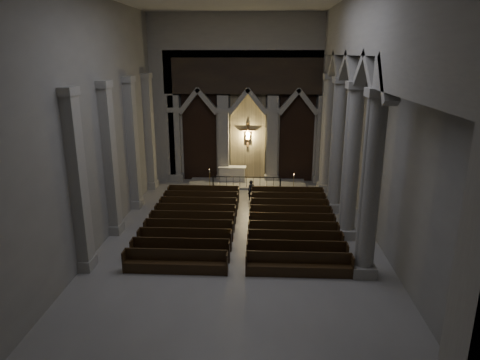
{
  "coord_description": "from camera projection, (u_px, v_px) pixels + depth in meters",
  "views": [
    {
      "loc": [
        0.98,
        -19.47,
        9.32
      ],
      "look_at": [
        -0.14,
        3.0,
        2.61
      ],
      "focal_mm": 32.0,
      "sensor_mm": 36.0,
      "label": 1
    }
  ],
  "objects": [
    {
      "name": "sanctuary_step",
      "position": [
        247.0,
        184.0,
        31.47
      ],
      "size": [
        8.5,
        2.6,
        0.15
      ],
      "primitive_type": "cube",
      "color": "#A4A199",
      "rests_on": "ground"
    },
    {
      "name": "left_pilasters",
      "position": [
        123.0,
        153.0,
        23.9
      ],
      "size": [
        0.6,
        13.0,
        8.03
      ],
      "color": "#A4A199",
      "rests_on": "ground"
    },
    {
      "name": "candle_stand_left",
      "position": [
        210.0,
        184.0,
        30.08
      ],
      "size": [
        0.26,
        0.26,
        1.54
      ],
      "color": "olive",
      "rests_on": "ground"
    },
    {
      "name": "candle_stand_right",
      "position": [
        294.0,
        186.0,
        30.03
      ],
      "size": [
        0.2,
        0.2,
        1.21
      ],
      "color": "olive",
      "rests_on": "ground"
    },
    {
      "name": "right_arcade",
      "position": [
        358.0,
        86.0,
        20.12
      ],
      "size": [
        1.0,
        24.0,
        12.0
      ],
      "color": "#A4A199",
      "rests_on": "ground"
    },
    {
      "name": "altar",
      "position": [
        232.0,
        173.0,
        31.94
      ],
      "size": [
        2.05,
        0.82,
        1.04
      ],
      "color": "silver",
      "rests_on": "sanctuary_step"
    },
    {
      "name": "worshipper",
      "position": [
        251.0,
        190.0,
        28.0
      ],
      "size": [
        0.56,
        0.46,
        1.34
      ],
      "primitive_type": "imported",
      "rotation": [
        0.0,
        0.0,
        0.32
      ],
      "color": "black",
      "rests_on": "ground"
    },
    {
      "name": "room",
      "position": [
        240.0,
        93.0,
        19.18
      ],
      "size": [
        24.0,
        24.1,
        12.0
      ],
      "color": "gray",
      "rests_on": "ground"
    },
    {
      "name": "altar_rail",
      "position": [
        247.0,
        181.0,
        30.23
      ],
      "size": [
        4.85,
        0.09,
        0.95
      ],
      "color": "black",
      "rests_on": "ground"
    },
    {
      "name": "pews",
      "position": [
        242.0,
        225.0,
        23.21
      ],
      "size": [
        10.03,
        9.92,
        1.03
      ],
      "color": "black",
      "rests_on": "ground"
    },
    {
      "name": "sanctuary_wall",
      "position": [
        248.0,
        92.0,
        30.5
      ],
      "size": [
        14.0,
        0.77,
        12.0
      ],
      "color": "#A4A199",
      "rests_on": "ground"
    }
  ]
}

